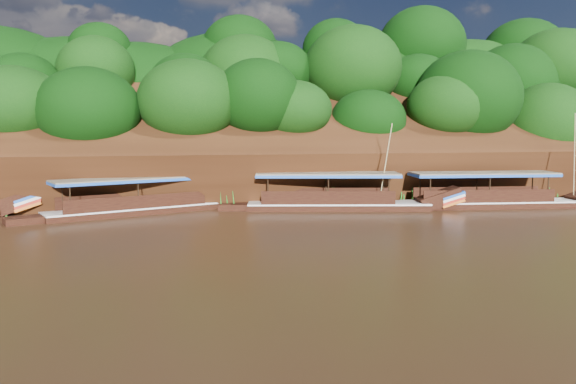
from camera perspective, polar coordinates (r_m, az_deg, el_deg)
The scene contains 6 objects.
ground at distance 30.15m, azimuth 6.05°, elevation -3.94°, with size 160.00×160.00×0.00m, color black.
riverbank at distance 51.82m, azimuth -1.96°, elevation 2.51°, with size 120.00×30.06×19.40m.
boat_0 at distance 41.70m, azimuth 21.11°, elevation -0.70°, with size 15.20×3.69×6.93m.
boat_1 at distance 38.01m, azimuth 6.24°, elevation -0.94°, with size 14.50×4.93×6.23m.
boat_2 at distance 37.64m, azimuth -13.22°, elevation -1.20°, with size 14.43×7.34×6.29m.
reeds at distance 38.62m, azimuth -2.22°, elevation -0.28°, with size 48.46×2.51×2.22m.
Camera 1 is at (-9.50, -28.10, 5.38)m, focal length 35.00 mm.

